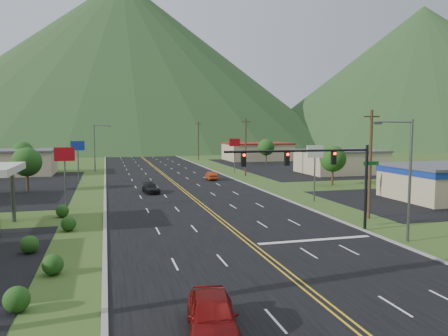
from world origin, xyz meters
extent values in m
plane|color=#3A501C|center=(0.00, 0.00, 0.00)|extent=(500.00, 500.00, 0.00)
cube|color=black|center=(0.00, 0.00, 0.00)|extent=(20.00, 460.00, 0.04)
cylinder|color=black|center=(10.50, 14.00, 3.50)|extent=(0.24, 0.24, 7.00)
cylinder|color=black|center=(4.50, 14.00, 6.60)|extent=(12.00, 0.18, 0.18)
cube|color=#0C591E|center=(10.90, 14.00, 5.50)|extent=(1.40, 0.06, 0.30)
cube|color=black|center=(7.50, 14.00, 6.00)|extent=(0.35, 0.28, 1.05)
sphere|color=#FF0C05|center=(7.50, 13.82, 6.35)|extent=(0.22, 0.22, 0.22)
cube|color=black|center=(3.50, 14.00, 6.00)|extent=(0.35, 0.28, 1.05)
sphere|color=#FF0C05|center=(3.50, 13.82, 6.35)|extent=(0.22, 0.22, 0.22)
cube|color=black|center=(0.00, 14.00, 6.00)|extent=(0.35, 0.28, 1.05)
sphere|color=#FF0C05|center=(0.00, 13.82, 6.35)|extent=(0.22, 0.22, 0.22)
cylinder|color=#59595E|center=(11.50, 10.00, 4.50)|extent=(0.20, 0.20, 9.00)
cylinder|color=#59595E|center=(10.06, 10.00, 8.80)|extent=(2.88, 0.12, 0.12)
cube|color=#59595E|center=(8.62, 10.00, 8.70)|extent=(0.60, 0.25, 0.18)
cylinder|color=#59595E|center=(-12.00, 70.00, 4.50)|extent=(0.20, 0.20, 9.00)
cylinder|color=#59595E|center=(-10.56, 70.00, 8.80)|extent=(2.88, 0.12, 0.12)
cube|color=#59595E|center=(-9.12, 70.00, 8.70)|extent=(0.60, 0.25, 0.18)
cylinder|color=#59595E|center=(-18.00, 25.00, 2.50)|extent=(0.36, 0.36, 5.00)
cube|color=#C2B687|center=(-28.00, 68.00, 2.10)|extent=(18.00, 11.00, 4.20)
cube|color=#4C4C51|center=(-28.00, 68.00, 4.35)|extent=(18.40, 11.40, 0.30)
cube|color=#C2B687|center=(32.00, 55.00, 2.00)|extent=(14.00, 11.00, 4.00)
cube|color=#4C4C51|center=(32.00, 55.00, 4.15)|extent=(14.40, 11.40, 0.30)
cube|color=#C2B687|center=(28.00, 90.00, 2.10)|extent=(16.00, 12.00, 4.20)
cube|color=maroon|center=(28.00, 90.00, 4.35)|extent=(16.40, 12.40, 0.30)
cylinder|color=#59595E|center=(-14.00, 30.00, 2.50)|extent=(0.16, 0.16, 5.00)
cube|color=#A90915|center=(-14.00, 30.00, 5.70)|extent=(2.00, 0.18, 1.40)
cylinder|color=#59595E|center=(-14.00, 52.00, 2.50)|extent=(0.16, 0.16, 5.00)
cube|color=navy|center=(-14.00, 52.00, 5.70)|extent=(2.00, 0.18, 1.40)
cylinder|color=#59595E|center=(13.00, 28.00, 2.50)|extent=(0.16, 0.16, 5.00)
cube|color=white|center=(13.00, 28.00, 5.70)|extent=(2.00, 0.18, 1.40)
cylinder|color=#59595E|center=(13.00, 60.00, 2.50)|extent=(0.16, 0.16, 5.00)
cube|color=#A90915|center=(13.00, 60.00, 5.70)|extent=(2.00, 0.18, 1.40)
cylinder|color=#382314|center=(-20.00, 45.00, 1.50)|extent=(0.30, 0.30, 3.00)
sphere|color=#124215|center=(-20.00, 45.00, 3.90)|extent=(3.84, 3.84, 3.84)
cylinder|color=#382314|center=(-25.00, 72.00, 1.50)|extent=(0.30, 0.30, 3.00)
sphere|color=#124215|center=(-25.00, 72.00, 3.90)|extent=(3.84, 3.84, 3.84)
cylinder|color=#382314|center=(22.00, 40.00, 1.50)|extent=(0.30, 0.30, 3.00)
sphere|color=#124215|center=(22.00, 40.00, 3.90)|extent=(3.84, 3.84, 3.84)
cylinder|color=#382314|center=(26.00, 78.00, 1.50)|extent=(0.30, 0.30, 3.00)
sphere|color=#124215|center=(26.00, 78.00, 3.90)|extent=(3.84, 3.84, 3.84)
cylinder|color=#382314|center=(13.50, 18.00, 5.00)|extent=(0.28, 0.28, 10.00)
cube|color=#382314|center=(13.50, 18.00, 9.40)|extent=(1.60, 0.12, 0.12)
cylinder|color=#382314|center=(13.50, 55.00, 5.00)|extent=(0.28, 0.28, 10.00)
cube|color=#382314|center=(13.50, 55.00, 9.40)|extent=(1.60, 0.12, 0.12)
cylinder|color=#382314|center=(13.50, 95.00, 5.00)|extent=(0.28, 0.28, 10.00)
cube|color=#382314|center=(13.50, 95.00, 9.40)|extent=(1.60, 0.12, 0.12)
cylinder|color=#382314|center=(13.50, 135.00, 5.00)|extent=(0.28, 0.28, 10.00)
cube|color=#382314|center=(13.50, 135.00, 9.40)|extent=(1.60, 0.12, 0.12)
cone|color=#1E401D|center=(0.00, 220.00, 42.50)|extent=(220.00, 220.00, 85.00)
cone|color=#1E401D|center=(147.84, 176.19, 35.00)|extent=(180.00, 180.00, 70.00)
imported|color=maroon|center=(-5.95, -0.56, 0.84)|extent=(2.74, 5.18, 1.68)
imported|color=black|center=(-4.45, 38.94, 0.61)|extent=(2.20, 4.38, 1.22)
imported|color=#9F3111|center=(6.38, 50.94, 0.65)|extent=(1.52, 3.98, 1.29)
camera|label=1|loc=(-9.92, -16.99, 8.38)|focal=35.00mm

